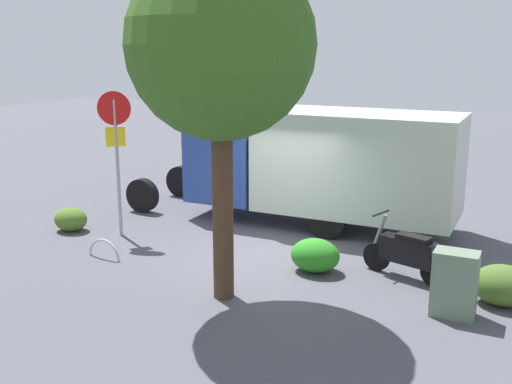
{
  "coord_description": "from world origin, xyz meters",
  "views": [
    {
      "loc": [
        -4.84,
        11.22,
        4.34
      ],
      "look_at": [
        0.27,
        -0.2,
        1.29
      ],
      "focal_mm": 42.37,
      "sensor_mm": 36.0,
      "label": 1
    }
  ],
  "objects_px": {
    "stop_sign": "(116,141)",
    "street_tree": "(221,47)",
    "bike_rack_hoop": "(104,258)",
    "utility_cabinet": "(455,284)",
    "box_truck_near": "(319,162)",
    "motorcycle": "(407,253)"
  },
  "relations": [
    {
      "from": "motorcycle",
      "to": "utility_cabinet",
      "type": "xyz_separation_m",
      "value": [
        -1.0,
        1.31,
        0.03
      ]
    },
    {
      "from": "motorcycle",
      "to": "stop_sign",
      "type": "relative_size",
      "value": 0.52
    },
    {
      "from": "stop_sign",
      "to": "street_tree",
      "type": "distance_m",
      "value": 4.86
    },
    {
      "from": "stop_sign",
      "to": "bike_rack_hoop",
      "type": "xyz_separation_m",
      "value": [
        -0.63,
        1.44,
        -2.24
      ]
    },
    {
      "from": "street_tree",
      "to": "bike_rack_hoop",
      "type": "height_order",
      "value": "street_tree"
    },
    {
      "from": "street_tree",
      "to": "utility_cabinet",
      "type": "relative_size",
      "value": 5.34
    },
    {
      "from": "utility_cabinet",
      "to": "box_truck_near",
      "type": "bearing_deg",
      "value": -47.84
    },
    {
      "from": "stop_sign",
      "to": "utility_cabinet",
      "type": "distance_m",
      "value": 7.91
    },
    {
      "from": "box_truck_near",
      "to": "street_tree",
      "type": "height_order",
      "value": "street_tree"
    },
    {
      "from": "street_tree",
      "to": "motorcycle",
      "type": "bearing_deg",
      "value": -142.2
    },
    {
      "from": "street_tree",
      "to": "utility_cabinet",
      "type": "xyz_separation_m",
      "value": [
        -3.79,
        -0.86,
        -3.76
      ]
    },
    {
      "from": "box_truck_near",
      "to": "utility_cabinet",
      "type": "relative_size",
      "value": 7.62
    },
    {
      "from": "stop_sign",
      "to": "motorcycle",
      "type": "bearing_deg",
      "value": 179.88
    },
    {
      "from": "stop_sign",
      "to": "street_tree",
      "type": "relative_size",
      "value": 0.57
    },
    {
      "from": "box_truck_near",
      "to": "motorcycle",
      "type": "distance_m",
      "value": 4.0
    },
    {
      "from": "stop_sign",
      "to": "street_tree",
      "type": "bearing_deg",
      "value": 150.29
    },
    {
      "from": "stop_sign",
      "to": "street_tree",
      "type": "height_order",
      "value": "street_tree"
    },
    {
      "from": "box_truck_near",
      "to": "motorcycle",
      "type": "bearing_deg",
      "value": 135.84
    },
    {
      "from": "box_truck_near",
      "to": "stop_sign",
      "type": "relative_size",
      "value": 2.51
    },
    {
      "from": "box_truck_near",
      "to": "motorcycle",
      "type": "relative_size",
      "value": 4.84
    },
    {
      "from": "motorcycle",
      "to": "bike_rack_hoop",
      "type": "relative_size",
      "value": 2.05
    },
    {
      "from": "stop_sign",
      "to": "bike_rack_hoop",
      "type": "bearing_deg",
      "value": 113.66
    }
  ]
}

